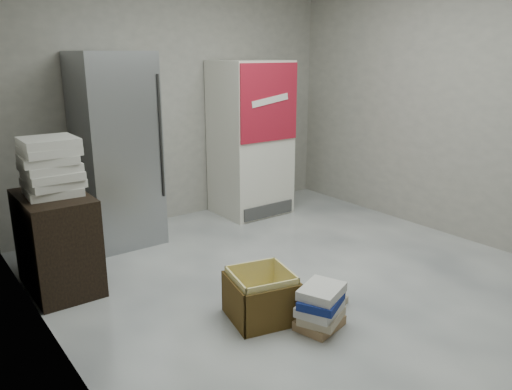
{
  "coord_description": "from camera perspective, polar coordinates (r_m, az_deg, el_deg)",
  "views": [
    {
      "loc": [
        -2.7,
        -2.61,
        1.89
      ],
      "look_at": [
        -0.23,
        0.7,
        0.7
      ],
      "focal_mm": 35.0,
      "sensor_mm": 36.0,
      "label": 1
    }
  ],
  "objects": [
    {
      "name": "room_shell",
      "position": [
        3.75,
        9.57,
        14.42
      ],
      "size": [
        4.04,
        5.04,
        2.82
      ],
      "color": "#A19C91",
      "rests_on": "ground"
    },
    {
      "name": "cardboard_box",
      "position": [
        3.72,
        0.6,
        -11.81
      ],
      "size": [
        0.54,
        0.54,
        0.37
      ],
      "rotation": [
        0.0,
        0.0,
        -0.23
      ],
      "color": "gold",
      "rests_on": "ground"
    },
    {
      "name": "phonebook_stack_main",
      "position": [
        3.61,
        7.41,
        -12.67
      ],
      "size": [
        0.42,
        0.38,
        0.33
      ],
      "rotation": [
        0.0,
        0.0,
        0.35
      ],
      "color": "#94734F",
      "rests_on": "ground"
    },
    {
      "name": "phonebook_stack_side",
      "position": [
        3.94,
        7.52,
        -11.47
      ],
      "size": [
        0.43,
        0.4,
        0.16
      ],
      "rotation": [
        0.0,
        0.0,
        0.36
      ],
      "color": "tan",
      "rests_on": "ground"
    },
    {
      "name": "supply_box_stack",
      "position": [
        4.22,
        -22.43,
        3.03
      ],
      "size": [
        0.45,
        0.43,
        0.45
      ],
      "color": "silver",
      "rests_on": "wood_shelf"
    },
    {
      "name": "steel_fridge",
      "position": [
        5.15,
        -15.7,
        4.93
      ],
      "size": [
        0.7,
        0.72,
        1.9
      ],
      "color": "#929499",
      "rests_on": "ground"
    },
    {
      "name": "ground",
      "position": [
        4.2,
        8.42,
        -10.88
      ],
      "size": [
        5.0,
        5.0,
        0.0
      ],
      "primitive_type": "plane",
      "color": "silver",
      "rests_on": "ground"
    },
    {
      "name": "bucket_lid",
      "position": [
        4.13,
        2.36,
        -10.63
      ],
      "size": [
        0.36,
        0.36,
        0.07
      ],
      "primitive_type": "cylinder",
      "rotation": [
        0.0,
        0.0,
        -0.44
      ],
      "color": "gold",
      "rests_on": "ground"
    },
    {
      "name": "coke_cooler",
      "position": [
        5.94,
        -0.62,
        6.48
      ],
      "size": [
        0.8,
        0.73,
        1.8
      ],
      "color": "silver",
      "rests_on": "ground"
    },
    {
      "name": "wood_shelf",
      "position": [
        4.38,
        -21.77,
        -5.03
      ],
      "size": [
        0.5,
        0.8,
        0.8
      ],
      "primitive_type": "cube",
      "color": "black",
      "rests_on": "ground"
    }
  ]
}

